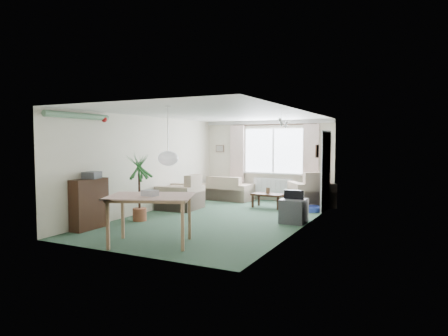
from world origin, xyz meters
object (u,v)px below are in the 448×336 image
at_px(dining_table, 151,221).
at_px(armchair_corner, 311,189).
at_px(coffee_table, 268,201).
at_px(tv_cube, 294,211).
at_px(armchair_left, 180,192).
at_px(sofa, 228,188).
at_px(houseplant, 139,187).
at_px(pet_bed, 310,209).
at_px(bookshelf, 89,204).

bearing_deg(dining_table, armchair_corner, 74.70).
height_order(coffee_table, tv_cube, tv_cube).
xyz_separation_m(armchair_corner, armchair_left, (-2.98, -2.00, -0.02)).
relative_size(dining_table, tv_cube, 2.32).
xyz_separation_m(sofa, houseplant, (-0.38, -3.77, 0.40)).
height_order(tv_cube, pet_bed, tv_cube).
bearing_deg(bookshelf, armchair_corner, 55.00).
relative_size(coffee_table, bookshelf, 0.82).
xyz_separation_m(sofa, bookshelf, (-0.77, -4.89, 0.15)).
xyz_separation_m(dining_table, tv_cube, (1.68, 2.89, -0.16)).
bearing_deg(houseplant, pet_bed, 43.54).
xyz_separation_m(houseplant, dining_table, (1.48, -1.56, -0.35)).
xyz_separation_m(sofa, coffee_table, (1.58, -0.81, -0.17)).
relative_size(houseplant, tv_cube, 2.66).
bearing_deg(pet_bed, bookshelf, -130.66).
bearing_deg(pet_bed, tv_cube, -88.23).
xyz_separation_m(bookshelf, tv_cube, (3.54, 2.44, -0.25)).
relative_size(sofa, armchair_left, 1.42).
relative_size(armchair_left, tv_cube, 1.78).
height_order(sofa, pet_bed, sofa).
relative_size(armchair_corner, houseplant, 0.70).
relative_size(tv_cube, pet_bed, 0.97).
height_order(armchair_left, bookshelf, bookshelf).
xyz_separation_m(sofa, pet_bed, (2.72, -0.82, -0.30)).
relative_size(armchair_corner, dining_table, 0.80).
bearing_deg(houseplant, coffee_table, 56.46).
distance_m(armchair_left, tv_cube, 3.23).
bearing_deg(armchair_left, pet_bed, 107.39).
xyz_separation_m(sofa, armchair_left, (-0.43, -2.02, 0.09)).
bearing_deg(armchair_left, armchair_corner, 120.43).
bearing_deg(sofa, pet_bed, 165.88).
distance_m(sofa, tv_cube, 3.70).
distance_m(dining_table, tv_cube, 3.34).
distance_m(houseplant, pet_bed, 4.34).
xyz_separation_m(armchair_left, tv_cube, (3.20, -0.42, -0.20)).
height_order(armchair_left, houseplant, houseplant).
xyz_separation_m(armchair_corner, dining_table, (-1.45, -5.31, -0.06)).
bearing_deg(houseplant, armchair_corner, 51.99).
bearing_deg(bookshelf, coffee_table, 59.33).
xyz_separation_m(bookshelf, houseplant, (0.39, 1.11, 0.25)).
bearing_deg(houseplant, dining_table, -46.53).
bearing_deg(bookshelf, houseplant, 70.17).
xyz_separation_m(sofa, tv_cube, (2.77, -2.44, -0.10)).
relative_size(sofa, tv_cube, 2.53).
height_order(armchair_left, pet_bed, armchair_left).
relative_size(armchair_corner, armchair_left, 1.05).
relative_size(armchair_corner, tv_cube, 1.87).
bearing_deg(armchair_left, sofa, 164.60).
relative_size(sofa, dining_table, 1.09).
bearing_deg(armchair_corner, sofa, -33.34).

